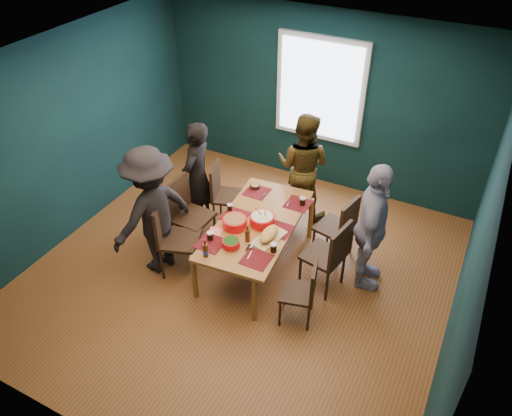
{
  "coord_description": "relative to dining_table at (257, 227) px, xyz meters",
  "views": [
    {
      "loc": [
        2.27,
        -4.02,
        4.47
      ],
      "look_at": [
        0.1,
        0.22,
        0.93
      ],
      "focal_mm": 35.0,
      "sensor_mm": 36.0,
      "label": 1
    }
  ],
  "objects": [
    {
      "name": "chair_left_mid",
      "position": [
        -1.0,
        -0.06,
        -0.03
      ],
      "size": [
        0.48,
        0.48,
        1.03
      ],
      "rotation": [
        0.0,
        0.0,
        -0.04
      ],
      "color": "black",
      "rests_on": "floor"
    },
    {
      "name": "person_back",
      "position": [
        0.06,
        1.31,
        0.17
      ],
      "size": [
        0.8,
        0.63,
        1.59
      ],
      "primitive_type": "imported",
      "rotation": [
        0.0,
        0.0,
        3.18
      ],
      "color": "black",
      "rests_on": "floor"
    },
    {
      "name": "cola_glass_a",
      "position": [
        -0.34,
        -0.53,
        0.12
      ],
      "size": [
        0.08,
        0.08,
        0.11
      ],
      "color": "black",
      "rests_on": "dining_table"
    },
    {
      "name": "dining_table",
      "position": [
        0.0,
        0.0,
        0.0
      ],
      "size": [
        1.06,
        1.88,
        0.69
      ],
      "rotation": [
        0.0,
        0.0,
        0.09
      ],
      "color": "#98652D",
      "rests_on": "floor"
    },
    {
      "name": "chair_right_mid",
      "position": [
        0.96,
        0.02,
        -0.05
      ],
      "size": [
        0.52,
        0.52,
        0.98
      ],
      "rotation": [
        0.0,
        0.0,
        -0.19
      ],
      "color": "black",
      "rests_on": "floor"
    },
    {
      "name": "cola_glass_d",
      "position": [
        -0.42,
        0.08,
        0.11
      ],
      "size": [
        0.07,
        0.07,
        0.09
      ],
      "color": "black",
      "rests_on": "dining_table"
    },
    {
      "name": "beer_bottle_b",
      "position": [
        0.06,
        -0.35,
        0.15
      ],
      "size": [
        0.06,
        0.06,
        0.23
      ],
      "color": "#48210C",
      "rests_on": "dining_table"
    },
    {
      "name": "napkin_c",
      "position": [
        0.37,
        -0.68,
        0.07
      ],
      "size": [
        0.13,
        0.13,
        0.0
      ],
      "primitive_type": "cube",
      "rotation": [
        0.0,
        0.0,
        -0.08
      ],
      "color": "#FF766B",
      "rests_on": "dining_table"
    },
    {
      "name": "chair_right_far",
      "position": [
        0.89,
        0.62,
        -0.08
      ],
      "size": [
        0.5,
        0.5,
        0.94
      ],
      "rotation": [
        0.0,
        0.0,
        -0.21
      ],
      "color": "black",
      "rests_on": "floor"
    },
    {
      "name": "bowl_herbs",
      "position": [
        -0.06,
        -0.52,
        0.11
      ],
      "size": [
        0.21,
        0.21,
        0.09
      ],
      "color": "red",
      "rests_on": "dining_table"
    },
    {
      "name": "cola_glass_b",
      "position": [
        0.41,
        -0.38,
        0.13
      ],
      "size": [
        0.08,
        0.08,
        0.11
      ],
      "color": "black",
      "rests_on": "dining_table"
    },
    {
      "name": "cola_glass_c",
      "position": [
        0.35,
        0.6,
        0.12
      ],
      "size": [
        0.08,
        0.08,
        0.11
      ],
      "color": "black",
      "rests_on": "dining_table"
    },
    {
      "name": "chair_right_near",
      "position": [
        0.89,
        -0.57,
        -0.14
      ],
      "size": [
        0.46,
        0.46,
        0.83
      ],
      "rotation": [
        0.0,
        0.0,
        0.25
      ],
      "color": "black",
      "rests_on": "floor"
    },
    {
      "name": "person_right",
      "position": [
        1.32,
        0.34,
        0.22
      ],
      "size": [
        0.6,
        1.05,
        1.69
      ],
      "primitive_type": "imported",
      "rotation": [
        0.0,
        0.0,
        1.77
      ],
      "color": "white",
      "rests_on": "floor"
    },
    {
      "name": "person_near_left",
      "position": [
        -1.12,
        -0.57,
        0.24
      ],
      "size": [
        0.93,
        1.25,
        1.72
      ],
      "primitive_type": "imported",
      "rotation": [
        0.0,
        0.0,
        4.42
      ],
      "color": "black",
      "rests_on": "floor"
    },
    {
      "name": "room",
      "position": [
        -0.1,
        0.02,
        0.75
      ],
      "size": [
        5.01,
        5.01,
        2.71
      ],
      "color": "brown",
      "rests_on": "ground"
    },
    {
      "name": "chair_left_far",
      "position": [
        -0.83,
        0.6,
        -0.08
      ],
      "size": [
        0.52,
        0.52,
        0.93
      ],
      "rotation": [
        0.0,
        0.0,
        0.29
      ],
      "color": "black",
      "rests_on": "floor"
    },
    {
      "name": "small_bowl",
      "position": [
        -0.36,
        0.66,
        0.09
      ],
      "size": [
        0.13,
        0.13,
        0.05
      ],
      "color": "black",
      "rests_on": "dining_table"
    },
    {
      "name": "cutting_board",
      "position": [
        0.26,
        -0.2,
        0.12
      ],
      "size": [
        0.32,
        0.58,
        0.12
      ],
      "rotation": [
        0.0,
        0.0,
        -0.21
      ],
      "color": "tan",
      "rests_on": "dining_table"
    },
    {
      "name": "napkin_a",
      "position": [
        0.32,
        -0.0,
        0.07
      ],
      "size": [
        0.15,
        0.15,
        0.0
      ],
      "primitive_type": "cube",
      "rotation": [
        0.0,
        0.0,
        0.05
      ],
      "color": "#FF766B",
      "rests_on": "dining_table"
    },
    {
      "name": "beer_bottle_a",
      "position": [
        -0.24,
        -0.8,
        0.15
      ],
      "size": [
        0.06,
        0.06,
        0.24
      ],
      "color": "#48210C",
      "rests_on": "dining_table"
    },
    {
      "name": "bowl_dumpling",
      "position": [
        0.07,
        0.01,
        0.13
      ],
      "size": [
        0.3,
        0.3,
        0.28
      ],
      "color": "red",
      "rests_on": "dining_table"
    },
    {
      "name": "bowl_salad",
      "position": [
        -0.2,
        -0.19,
        0.13
      ],
      "size": [
        0.3,
        0.3,
        0.12
      ],
      "color": "red",
      "rests_on": "dining_table"
    },
    {
      "name": "napkin_b",
      "position": [
        -0.36,
        -0.38,
        0.07
      ],
      "size": [
        0.19,
        0.19,
        0.0
      ],
      "primitive_type": "cube",
      "rotation": [
        0.0,
        0.0,
        0.26
      ],
      "color": "#FF766B",
      "rests_on": "dining_table"
    },
    {
      "name": "person_far_left",
      "position": [
        -1.12,
        0.43,
        0.17
      ],
      "size": [
        0.43,
        0.61,
        1.58
      ],
      "primitive_type": "imported",
      "rotation": [
        0.0,
        0.0,
        4.8
      ],
      "color": "black",
      "rests_on": "floor"
    },
    {
      "name": "chair_left_near",
      "position": [
        -0.89,
        -0.55,
        -0.03
      ],
      "size": [
        0.58,
        0.58,
        1.01
      ],
      "rotation": [
        0.0,
        0.0,
        0.33
      ],
      "color": "black",
      "rests_on": "floor"
    }
  ]
}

